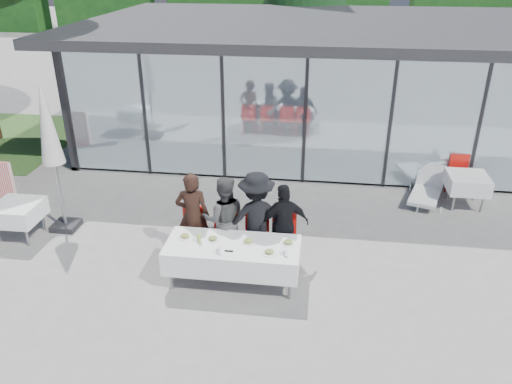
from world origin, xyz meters
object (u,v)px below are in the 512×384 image
market_umbrella (49,136)px  diner_chair_c (256,234)px  juice_bottle (199,239)px  diner_chair_b (225,232)px  plate_c (248,241)px  spare_chair_b (456,170)px  diner_chair_d (284,236)px  plate_extra (269,252)px  diner_b (224,219)px  spare_table_left (18,212)px  lounger (427,189)px  diner_c (256,218)px  plate_d (288,243)px  diner_chair_a (194,230)px  diner_a (193,216)px  plate_b (213,239)px  folded_eyeglasses (229,251)px  dining_table (233,255)px  plate_a (185,236)px  diner_d (284,225)px  spare_table_right (467,183)px

market_umbrella → diner_chair_c: bearing=-8.7°
diner_chair_c → juice_bottle: size_ratio=5.99×
diner_chair_b → plate_c: (0.54, -0.66, 0.24)m
spare_chair_b → diner_chair_d: bearing=-136.7°
plate_extra → diner_chair_d: bearing=80.6°
diner_b → diner_chair_d: (1.08, 0.02, -0.28)m
spare_table_left → lounger: spare_table_left is taller
plate_c → diner_c: bearing=85.6°
plate_d → diner_chair_d: bearing=101.3°
diner_b → diner_chair_b: 0.29m
spare_chair_b → diner_chair_c: bearing=-140.2°
diner_chair_d → spare_table_left: bearing=178.1°
diner_c → diner_chair_d: size_ratio=1.80×
diner_chair_a → diner_chair_d: size_ratio=1.00×
diner_a → lounger: (4.73, 3.05, -0.58)m
plate_b → plate_c: (0.61, -0.00, 0.00)m
diner_chair_c → plate_b: diner_chair_c is taller
folded_eyeglasses → dining_table: bearing=85.1°
plate_a → plate_extra: size_ratio=1.00×
diner_a → market_umbrella: size_ratio=0.56×
plate_a → diner_chair_d: bearing=21.2°
diner_chair_a → plate_a: 0.68m
diner_a → plate_c: (1.12, -0.64, -0.07)m
plate_d → diner_c: bearing=136.4°
dining_table → plate_d: plate_d is taller
diner_chair_c → spare_table_left: diner_chair_c is taller
plate_b → lounger: 5.63m
folded_eyeglasses → market_umbrella: 4.26m
plate_extra → spare_chair_b: 5.97m
diner_chair_c → plate_extra: diner_chair_c is taller
diner_b → lounger: 5.18m
diner_c → diner_chair_d: diner_c is taller
plate_c → spare_chair_b: 6.03m
diner_d → plate_c: size_ratio=6.59×
plate_extra → spare_chair_b: spare_chair_b is taller
diner_d → spare_chair_b: diner_d is taller
diner_b → lounger: (4.14, 3.05, -0.56)m
diner_chair_d → plate_b: diner_chair_d is taller
spare_chair_b → spare_table_left: bearing=-159.5°
diner_chair_d → plate_a: diner_chair_d is taller
spare_table_left → market_umbrella: market_umbrella is taller
lounger → folded_eyeglasses: bearing=-134.1°
diner_chair_d → spare_chair_b: bearing=43.3°
plate_b → spare_table_right: size_ratio=0.28×
plate_a → plate_b: same height
diner_chair_c → market_umbrella: bearing=171.3°
dining_table → plate_a: size_ratio=9.53×
diner_chair_a → market_umbrella: bearing=167.9°
spare_table_right → lounger: spare_table_right is taller
diner_chair_b → spare_table_left: 4.19m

